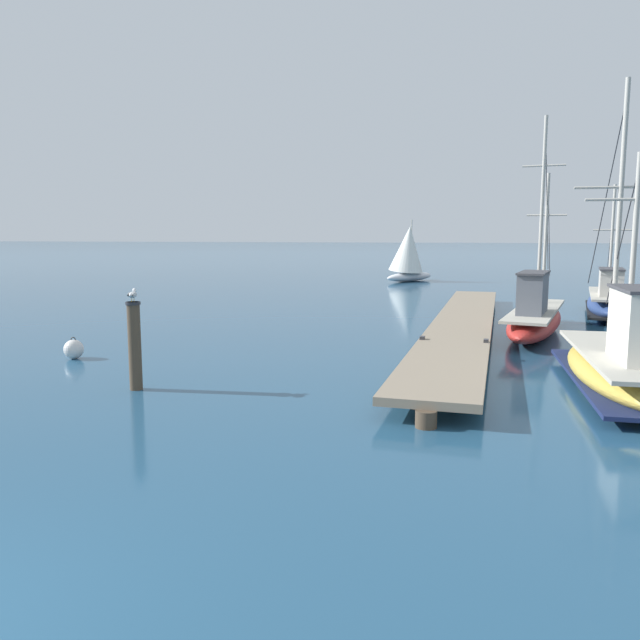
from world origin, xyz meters
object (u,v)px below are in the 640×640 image
object	(u,v)px
perched_seagull	(132,294)
distant_sailboat	(408,253)
fishing_boat_0	(608,301)
mooring_piling	(135,344)
fishing_boat_2	(535,316)
fishing_boat_1	(632,363)
mooring_buoy	(74,349)

from	to	relation	value
perched_seagull	distant_sailboat	size ratio (longest dim) A/B	0.09
fishing_boat_0	mooring_piling	bearing A→B (deg)	-130.75
fishing_boat_2	distant_sailboat	size ratio (longest dim) A/B	1.82
fishing_boat_0	mooring_piling	world-z (taller)	fishing_boat_0
fishing_boat_1	mooring_buoy	xyz separation A→B (m)	(-12.99, 0.69, -0.35)
fishing_boat_2	distant_sailboat	distance (m)	21.93
perched_seagull	distant_sailboat	world-z (taller)	distant_sailboat
distant_sailboat	fishing_boat_1	bearing A→B (deg)	-77.16
fishing_boat_1	mooring_piling	size ratio (longest dim) A/B	4.33
mooring_piling	perched_seagull	xyz separation A→B (m)	(0.00, -0.01, 1.02)
perched_seagull	distant_sailboat	bearing A→B (deg)	83.44
fishing_boat_2	distant_sailboat	bearing A→B (deg)	104.29
perched_seagull	mooring_buoy	bearing A→B (deg)	140.17
mooring_buoy	distant_sailboat	size ratio (longest dim) A/B	0.13
mooring_piling	mooring_buoy	xyz separation A→B (m)	(-3.11, 2.59, -0.69)
fishing_boat_1	mooring_buoy	world-z (taller)	fishing_boat_1
fishing_boat_1	perched_seagull	xyz separation A→B (m)	(-9.88, -1.90, 1.36)
fishing_boat_2	perched_seagull	size ratio (longest dim) A/B	20.79
mooring_buoy	fishing_boat_2	bearing A→B (deg)	27.62
distant_sailboat	perched_seagull	bearing A→B (deg)	-96.56
perched_seagull	distant_sailboat	distance (m)	30.28
fishing_boat_1	perched_seagull	distance (m)	10.15
fishing_boat_0	distant_sailboat	world-z (taller)	fishing_boat_0
fishing_boat_2	perched_seagull	distance (m)	12.60
mooring_piling	perched_seagull	bearing A→B (deg)	-81.67
fishing_boat_1	mooring_buoy	bearing A→B (deg)	176.94
fishing_boat_2	mooring_piling	xyz separation A→B (m)	(-8.86, -8.85, 0.32)
mooring_piling	mooring_buoy	size ratio (longest dim) A/B	3.20
perched_seagull	mooring_buoy	xyz separation A→B (m)	(-3.11, 2.59, -1.71)
mooring_buoy	fishing_boat_1	bearing A→B (deg)	-3.06
fishing_boat_0	mooring_piling	xyz separation A→B (m)	(-12.20, -14.16, 0.36)
mooring_piling	distant_sailboat	xyz separation A→B (m)	(3.46, 30.07, 0.89)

